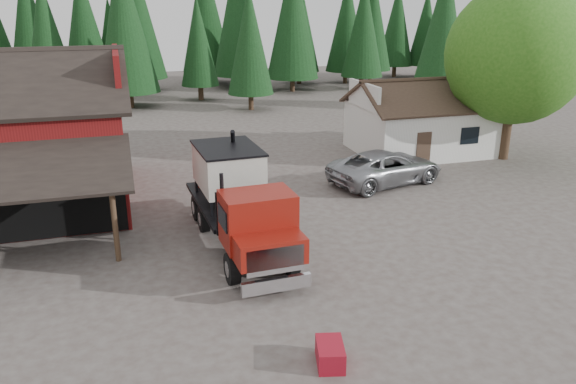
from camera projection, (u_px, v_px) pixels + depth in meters
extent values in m
plane|color=#493F39|center=(279.00, 265.00, 20.43)|extent=(120.00, 120.00, 0.00)
cube|color=maroon|center=(117.00, 71.00, 26.17)|extent=(0.25, 7.00, 2.00)
cylinder|color=#382619|center=(115.00, 226.00, 20.35)|extent=(0.20, 0.20, 2.80)
cube|color=silver|center=(421.00, 128.00, 35.26)|extent=(8.00, 6.00, 3.00)
cube|color=#38281E|center=(437.00, 96.00, 33.17)|extent=(8.60, 3.42, 1.80)
cube|color=#38281E|center=(412.00, 89.00, 35.89)|extent=(8.60, 3.42, 1.80)
cube|color=silver|center=(364.00, 95.00, 33.44)|extent=(0.20, 4.20, 1.50)
cube|color=silver|center=(480.00, 89.00, 35.62)|extent=(0.20, 4.20, 1.50)
cube|color=#38281E|center=(424.00, 149.00, 32.28)|extent=(0.90, 0.06, 2.00)
cube|color=black|center=(470.00, 136.00, 32.90)|extent=(1.20, 0.06, 1.00)
cylinder|color=#382619|center=(506.00, 133.00, 33.61)|extent=(0.60, 0.60, 3.20)
sphere|color=#255C15|center=(516.00, 54.00, 32.11)|extent=(8.00, 8.00, 8.00)
sphere|color=#255C15|center=(487.00, 74.00, 32.89)|extent=(4.40, 4.40, 4.40)
sphere|color=#255C15|center=(538.00, 71.00, 31.95)|extent=(4.80, 4.80, 4.80)
cylinder|color=#382619|center=(251.00, 100.00, 48.97)|extent=(0.44, 0.44, 1.60)
cone|color=black|center=(250.00, 40.00, 47.31)|extent=(3.96, 3.96, 9.00)
cylinder|color=#382619|center=(437.00, 99.00, 49.71)|extent=(0.44, 0.44, 1.60)
cone|color=black|center=(443.00, 27.00, 47.73)|extent=(4.84, 4.84, 11.00)
cylinder|color=#382619|center=(131.00, 99.00, 49.86)|extent=(0.44, 0.44, 1.60)
cone|color=black|center=(124.00, 21.00, 47.71)|extent=(5.28, 5.28, 12.00)
cylinder|color=black|center=(232.00, 269.00, 18.95)|extent=(0.40, 1.12, 1.11)
cylinder|color=black|center=(291.00, 260.00, 19.62)|extent=(0.40, 1.12, 1.11)
cylinder|color=black|center=(204.00, 219.00, 23.26)|extent=(0.40, 1.12, 1.11)
cylinder|color=black|center=(253.00, 213.00, 23.93)|extent=(0.40, 1.12, 1.11)
cylinder|color=black|center=(197.00, 207.00, 24.52)|extent=(0.40, 1.12, 1.11)
cylinder|color=black|center=(244.00, 202.00, 25.19)|extent=(0.40, 1.12, 1.11)
cube|color=black|center=(238.00, 220.00, 22.03)|extent=(1.51, 8.71, 0.40)
cube|color=silver|center=(276.00, 285.00, 17.90)|extent=(2.32, 0.29, 0.45)
cube|color=silver|center=(275.00, 260.00, 17.72)|extent=(1.92, 0.19, 0.91)
cube|color=maroon|center=(269.00, 249.00, 18.21)|extent=(2.33, 1.41, 0.86)
cube|color=maroon|center=(258.00, 219.00, 19.20)|extent=(2.50, 1.82, 1.86)
cube|color=black|center=(265.00, 219.00, 18.38)|extent=(2.12, 0.18, 0.91)
cylinder|color=black|center=(222.00, 198.00, 19.51)|extent=(0.15, 0.15, 1.81)
cube|color=black|center=(250.00, 210.00, 20.11)|extent=(2.47, 0.24, 1.61)
cube|color=black|center=(229.00, 202.00, 23.20)|extent=(2.84, 5.96, 0.16)
cube|color=beige|center=(228.00, 168.00, 22.71)|extent=(2.47, 3.43, 1.61)
cone|color=beige|center=(229.00, 191.00, 23.04)|extent=(2.32, 2.32, 0.71)
cube|color=black|center=(227.00, 148.00, 22.44)|extent=(2.58, 3.53, 0.08)
cylinder|color=black|center=(234.00, 160.00, 24.19)|extent=(0.65, 2.22, 3.07)
cube|color=maroon|center=(203.00, 180.00, 25.07)|extent=(0.64, 0.83, 0.45)
cylinder|color=silver|center=(283.00, 239.00, 20.54)|extent=(0.61, 1.03, 0.56)
imported|color=#989A9F|center=(386.00, 167.00, 29.29)|extent=(6.80, 4.34, 1.75)
cube|color=maroon|center=(330.00, 354.00, 14.82)|extent=(0.95, 1.24, 0.60)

